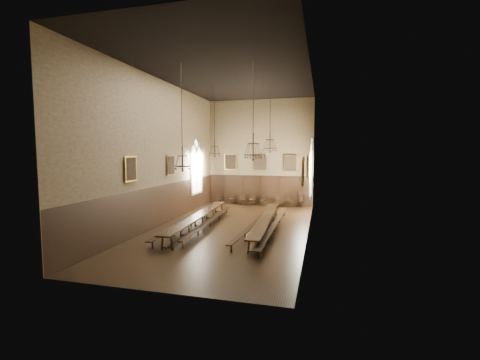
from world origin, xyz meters
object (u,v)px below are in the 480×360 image
at_px(chandelier_back_right, 270,144).
at_px(chandelier_front_right, 253,149).
at_px(chair_5, 277,203).
at_px(chandelier_front_left, 182,159).
at_px(bench_left_inner, 210,222).
at_px(bench_left_outer, 191,222).
at_px(table_right, 265,224).
at_px(chair_4, 263,202).
at_px(chandelier_back_left, 215,148).
at_px(chair_3, 252,202).
at_px(chair_0, 219,201).
at_px(chair_2, 243,201).
at_px(chair_1, 232,201).
at_px(chair_7, 300,204).
at_px(chair_6, 288,204).
at_px(bench_right_outer, 275,227).
at_px(table_left, 199,221).
at_px(bench_right_inner, 256,224).

distance_m(chandelier_back_right, chandelier_front_right, 5.34).
height_order(chair_5, chandelier_front_left, chandelier_front_left).
relative_size(bench_left_inner, chandelier_front_right, 2.03).
height_order(bench_left_outer, chandelier_front_right, chandelier_front_right).
bearing_deg(table_right, chair_5, 93.11).
height_order(chair_4, chandelier_back_left, chandelier_back_left).
height_order(bench_left_outer, chair_3, chair_3).
xyz_separation_m(chair_0, chair_2, (2.13, 0.02, -0.00)).
relative_size(chair_5, chandelier_front_right, 0.19).
height_order(chair_1, chair_4, chair_1).
xyz_separation_m(bench_left_inner, chair_3, (0.84, 8.42, 0.03)).
relative_size(bench_left_outer, bench_left_inner, 1.07).
distance_m(chair_0, chair_7, 7.03).
distance_m(bench_left_outer, chair_2, 8.68).
xyz_separation_m(chair_0, chandelier_front_left, (1.79, -11.43, 3.90)).
height_order(chair_1, chair_2, chair_1).
relative_size(bench_left_outer, chair_1, 10.50).
xyz_separation_m(bench_left_outer, chair_6, (5.05, 8.58, -0.03)).
bearing_deg(chair_3, chair_5, 6.92).
distance_m(chair_1, chandelier_back_left, 7.70).
relative_size(chair_2, chair_7, 1.02).
relative_size(bench_left_inner, chandelier_back_left, 2.07).
relative_size(table_right, bench_right_outer, 0.95).
distance_m(bench_left_outer, chandelier_back_left, 5.21).
height_order(table_left, chair_5, chair_5).
bearing_deg(chair_0, chair_7, -7.87).
xyz_separation_m(chair_0, chair_5, (5.14, -0.01, -0.02)).
bearing_deg(chair_7, chair_6, -154.57).
bearing_deg(chandelier_front_left, chair_2, 88.25).
bearing_deg(bench_left_inner, chair_3, 84.30).
relative_size(chair_0, chandelier_back_right, 0.22).
bearing_deg(chair_7, chair_3, -160.19).
distance_m(bench_right_outer, chair_6, 8.69).
bearing_deg(bench_left_outer, chair_4, 71.34).
relative_size(table_right, chair_3, 9.61).
height_order(table_left, bench_left_inner, table_left).
bearing_deg(chair_5, bench_left_inner, -120.17).
distance_m(chair_4, chandelier_back_left, 7.93).
bearing_deg(chair_5, chandelier_front_left, -116.94).
height_order(chair_4, chandelier_front_right, chandelier_front_right).
bearing_deg(chandelier_back_left, bench_left_inner, -78.99).
relative_size(bench_left_outer, bench_right_inner, 1.04).
bearing_deg(chair_6, chair_0, -168.32).
bearing_deg(bench_left_inner, chandelier_back_right, 41.98).
relative_size(bench_left_inner, chair_2, 9.90).
xyz_separation_m(chair_7, chandelier_back_left, (-5.33, -6.20, 4.53)).
xyz_separation_m(table_right, bench_left_outer, (-4.60, -0.12, -0.09)).
height_order(chair_0, chair_7, chair_0).
relative_size(chair_2, chair_5, 1.08).
distance_m(chair_5, chair_7, 1.89).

